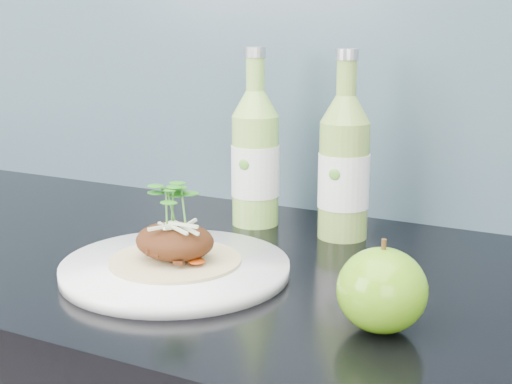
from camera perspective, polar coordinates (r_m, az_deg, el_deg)
dinner_plate at (r=0.88m, az=-6.46°, el=-6.07°), size 0.33×0.33×0.02m
pork_taco at (r=0.87m, az=-6.52°, el=-3.77°), size 0.16×0.16×0.10m
green_apple at (r=0.72m, az=10.04°, el=-7.74°), size 0.12×0.12×0.10m
cider_bottle_left at (r=1.07m, az=-0.06°, el=2.67°), size 0.09×0.09×0.27m
cider_bottle_right at (r=1.01m, az=7.05°, el=1.92°), size 0.07×0.08×0.27m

